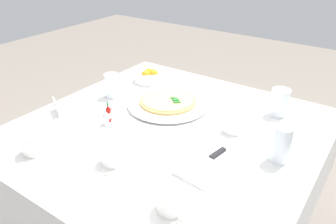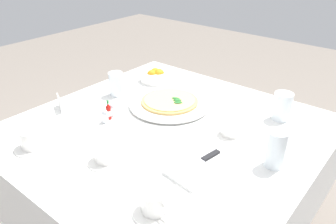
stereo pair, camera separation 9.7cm
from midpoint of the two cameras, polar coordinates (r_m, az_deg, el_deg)
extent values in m
cube|color=white|center=(1.31, -2.11, -3.18)|extent=(1.10, 1.10, 0.02)
cube|color=white|center=(1.73, -16.74, -1.94)|extent=(1.10, 0.01, 0.28)
cube|color=white|center=(1.22, 19.99, -16.70)|extent=(1.10, 0.01, 0.28)
cube|color=white|center=(1.79, 8.46, 0.19)|extent=(0.01, 1.10, 0.28)
cylinder|color=brown|center=(2.05, -4.57, -2.59)|extent=(0.06, 0.06, 0.70)
cylinder|color=brown|center=(1.60, -26.47, -16.19)|extent=(0.06, 0.06, 0.70)
cylinder|color=brown|center=(1.72, 20.46, -11.34)|extent=(0.06, 0.06, 0.70)
cylinder|color=white|center=(1.47, -1.91, 1.18)|extent=(0.21, 0.21, 0.01)
cylinder|color=white|center=(1.47, -1.92, 1.49)|extent=(0.35, 0.35, 0.01)
cylinder|color=#DBAD60|center=(1.46, -1.92, 1.84)|extent=(0.25, 0.25, 0.01)
cylinder|color=#EFD17A|center=(1.46, -1.93, 2.09)|extent=(0.22, 0.22, 0.00)
ellipsoid|color=#2D7533|center=(1.45, -0.58, 2.07)|extent=(0.04, 0.04, 0.01)
ellipsoid|color=#2D7533|center=(1.46, -0.87, 2.38)|extent=(0.03, 0.04, 0.01)
ellipsoid|color=#2D7533|center=(1.43, -0.40, 1.69)|extent=(0.04, 0.04, 0.01)
cylinder|color=white|center=(1.13, -11.75, -8.59)|extent=(0.13, 0.13, 0.01)
cylinder|color=white|center=(1.11, -11.92, -7.22)|extent=(0.08, 0.08, 0.06)
torus|color=white|center=(1.15, -13.04, -5.91)|extent=(0.02, 0.04, 0.03)
cylinder|color=black|center=(1.10, -12.05, -6.11)|extent=(0.07, 0.07, 0.00)
cylinder|color=white|center=(1.29, 8.90, -3.46)|extent=(0.13, 0.13, 0.01)
cylinder|color=white|center=(1.27, 9.00, -2.32)|extent=(0.08, 0.08, 0.05)
torus|color=white|center=(1.31, 10.12, -1.34)|extent=(0.04, 0.01, 0.03)
cylinder|color=black|center=(1.26, 9.07, -1.42)|extent=(0.07, 0.07, 0.00)
cylinder|color=white|center=(1.26, -23.83, -6.48)|extent=(0.13, 0.13, 0.01)
cylinder|color=white|center=(1.24, -24.14, -5.13)|extent=(0.08, 0.08, 0.06)
torus|color=white|center=(1.24, -21.90, -4.56)|extent=(0.03, 0.02, 0.03)
cylinder|color=black|center=(1.23, -24.39, -4.02)|extent=(0.07, 0.07, 0.00)
cylinder|color=white|center=(0.95, -2.61, -16.52)|extent=(0.13, 0.13, 0.01)
cylinder|color=white|center=(0.92, -2.65, -15.01)|extent=(0.08, 0.08, 0.06)
torus|color=white|center=(0.90, -0.49, -16.48)|extent=(0.01, 0.04, 0.03)
cylinder|color=black|center=(0.91, -2.69, -13.75)|extent=(0.07, 0.07, 0.00)
cylinder|color=white|center=(1.56, -11.30, 4.40)|extent=(0.07, 0.07, 0.11)
cylinder|color=silver|center=(1.57, -11.26, 3.98)|extent=(0.06, 0.06, 0.09)
cylinder|color=white|center=(1.43, 16.68, 1.57)|extent=(0.07, 0.07, 0.11)
cylinder|color=silver|center=(1.44, 16.58, 0.87)|extent=(0.07, 0.07, 0.07)
cylinder|color=white|center=(1.14, 16.48, -5.32)|extent=(0.06, 0.06, 0.13)
cylinder|color=silver|center=(1.15, 16.37, -6.01)|extent=(0.06, 0.06, 0.10)
cube|color=white|center=(1.10, 4.39, -8.76)|extent=(0.23, 0.15, 0.02)
cube|color=silver|center=(1.06, 2.65, -9.37)|extent=(0.12, 0.04, 0.01)
cube|color=black|center=(1.12, 6.00, -7.08)|extent=(0.08, 0.03, 0.01)
cylinder|color=white|center=(1.72, -4.83, 5.91)|extent=(0.15, 0.15, 0.04)
sphere|color=orange|center=(1.71, -5.42, 6.22)|extent=(0.05, 0.05, 0.05)
sphere|color=orange|center=(1.71, -4.27, 6.33)|extent=(0.06, 0.06, 0.06)
sphere|color=orange|center=(1.73, -4.88, 6.57)|extent=(0.05, 0.05, 0.05)
cylinder|color=#B7140F|center=(1.37, -12.12, -0.58)|extent=(0.02, 0.02, 0.05)
cylinder|color=white|center=(1.37, -12.12, -0.58)|extent=(0.02, 0.02, 0.02)
cone|color=#B7140F|center=(1.35, -12.27, 0.74)|extent=(0.02, 0.02, 0.02)
cylinder|color=#1E722D|center=(1.34, -12.33, 1.27)|extent=(0.01, 0.01, 0.01)
cylinder|color=white|center=(1.35, -12.64, -1.45)|extent=(0.03, 0.03, 0.04)
cylinder|color=white|center=(1.35, -12.62, -1.67)|extent=(0.02, 0.02, 0.03)
sphere|color=silver|center=(1.34, -12.75, -0.56)|extent=(0.02, 0.02, 0.02)
cylinder|color=white|center=(1.39, -11.56, -0.29)|extent=(0.03, 0.03, 0.04)
cylinder|color=#38332D|center=(1.40, -11.54, -0.51)|extent=(0.02, 0.02, 0.03)
sphere|color=silver|center=(1.38, -11.66, 0.58)|extent=(0.02, 0.02, 0.02)
cube|color=white|center=(1.49, -20.33, 0.75)|extent=(0.04, 0.08, 0.06)
camera|label=1|loc=(0.05, -92.02, -1.08)|focal=35.72mm
camera|label=2|loc=(0.05, 87.98, 1.08)|focal=35.72mm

